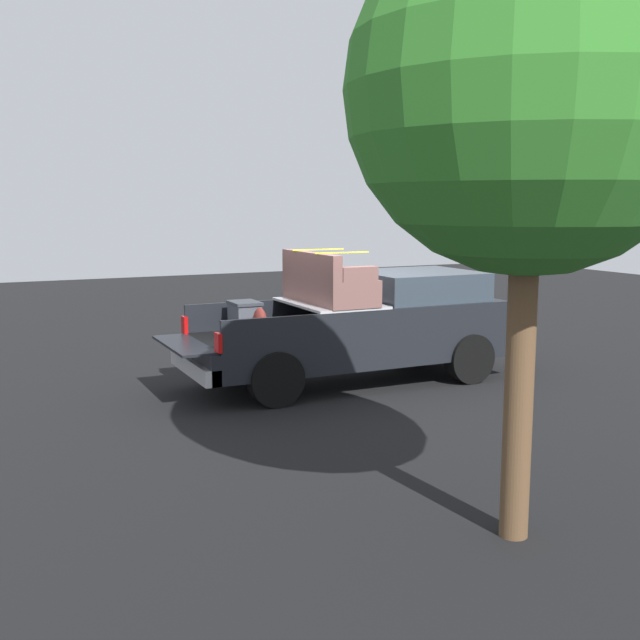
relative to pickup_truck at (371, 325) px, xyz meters
name	(u,v)px	position (x,y,z in m)	size (l,w,h in m)	color
ground_plane	(352,382)	(-0.36, 0.00, -0.96)	(40.00, 40.00, 0.00)	black
pickup_truck	(371,325)	(0.00, 0.00, 0.00)	(6.05, 2.06, 2.23)	black
tree_background	(531,90)	(-1.85, -5.96, 2.97)	(3.15, 3.15, 5.51)	brown
trash_can	(464,336)	(2.37, 0.60, -0.46)	(0.60, 0.60, 0.98)	#2D2D33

